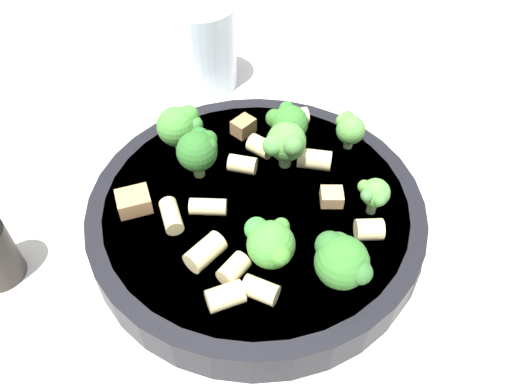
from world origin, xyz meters
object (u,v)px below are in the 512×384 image
(rigatoni_8, at_px, (261,146))
(rigatoni_10, at_px, (260,290))
(chicken_chunk_1, at_px, (134,201))
(rigatoni_3, at_px, (171,216))
(broccoli_floret_7, at_px, (180,125))
(rigatoni_1, at_px, (205,252))
(rigatoni_0, at_px, (314,159))
(chicken_chunk_2, at_px, (243,126))
(rigatoni_9, at_px, (208,207))
(broccoli_floret_5, at_px, (341,260))
(pasta_bowl, at_px, (256,211))
(rigatoni_5, at_px, (369,229))
(drinking_glass, at_px, (204,52))
(broccoli_floret_2, at_px, (270,243))
(broccoli_floret_0, at_px, (350,129))
(broccoli_floret_3, at_px, (288,122))
(rigatoni_6, at_px, (242,164))
(broccoli_floret_6, at_px, (198,149))
(broccoli_floret_4, at_px, (285,143))
(broccoli_floret_1, at_px, (374,193))
(rigatoni_7, at_px, (293,118))
(chicken_chunk_0, at_px, (332,197))
(rigatoni_4, at_px, (227,297))
(rigatoni_2, at_px, (234,269))

(rigatoni_8, distance_m, rigatoni_10, 0.14)
(chicken_chunk_1, bearing_deg, rigatoni_3, 167.15)
(broccoli_floret_7, xyz_separation_m, rigatoni_1, (-0.05, 0.11, -0.02))
(rigatoni_3, bearing_deg, rigatoni_0, -139.51)
(chicken_chunk_2, bearing_deg, rigatoni_9, 87.41)
(broccoli_floret_5, bearing_deg, rigatoni_10, 25.01)
(pasta_bowl, xyz_separation_m, rigatoni_5, (-0.09, 0.02, 0.02))
(pasta_bowl, height_order, rigatoni_5, rigatoni_5)
(broccoli_floret_5, height_order, rigatoni_5, broccoli_floret_5)
(rigatoni_1, bearing_deg, rigatoni_0, -119.38)
(drinking_glass, bearing_deg, rigatoni_5, 131.89)
(broccoli_floret_2, bearing_deg, broccoli_floret_0, -107.13)
(broccoli_floret_3, relative_size, rigatoni_6, 1.62)
(broccoli_floret_6, bearing_deg, drinking_glass, -74.63)
(broccoli_floret_0, relative_size, broccoli_floret_6, 0.74)
(rigatoni_3, xyz_separation_m, chicken_chunk_2, (-0.03, -0.12, 0.00))
(broccoli_floret_4, distance_m, rigatoni_3, 0.11)
(pasta_bowl, distance_m, broccoli_floret_2, 0.07)
(broccoli_floret_3, bearing_deg, chicken_chunk_1, 44.86)
(broccoli_floret_6, distance_m, rigatoni_10, 0.13)
(broccoli_floret_3, bearing_deg, rigatoni_0, 135.51)
(broccoli_floret_1, xyz_separation_m, drinking_glass, (0.19, -0.19, -0.02))
(chicken_chunk_1, bearing_deg, rigatoni_9, -172.80)
(broccoli_floret_3, bearing_deg, rigatoni_6, 55.87)
(drinking_glass, bearing_deg, broccoli_floret_5, 123.78)
(rigatoni_7, height_order, chicken_chunk_1, rigatoni_7)
(rigatoni_8, xyz_separation_m, chicken_chunk_0, (-0.07, 0.04, -0.00))
(broccoli_floret_0, xyz_separation_m, chicken_chunk_1, (0.16, 0.11, -0.01))
(broccoli_floret_0, height_order, broccoli_floret_7, broccoli_floret_7)
(broccoli_floret_6, relative_size, chicken_chunk_0, 2.46)
(rigatoni_4, distance_m, chicken_chunk_1, 0.12)
(rigatoni_8, bearing_deg, rigatoni_0, 172.08)
(rigatoni_8, bearing_deg, rigatoni_1, 82.70)
(rigatoni_9, relative_size, chicken_chunk_0, 1.62)
(broccoli_floret_2, bearing_deg, broccoli_floret_7, -46.66)
(broccoli_floret_7, bearing_deg, rigatoni_8, -175.38)
(rigatoni_9, height_order, chicken_chunk_0, rigatoni_9)
(broccoli_floret_7, bearing_deg, rigatoni_7, -150.22)
(broccoli_floret_4, relative_size, rigatoni_10, 1.76)
(pasta_bowl, height_order, rigatoni_3, rigatoni_3)
(rigatoni_6, bearing_deg, pasta_bowl, 120.93)
(chicken_chunk_1, relative_size, chicken_chunk_2, 1.31)
(rigatoni_9, relative_size, chicken_chunk_2, 1.46)
(broccoli_floret_7, height_order, rigatoni_4, broccoli_floret_7)
(broccoli_floret_6, xyz_separation_m, drinking_glass, (0.05, -0.17, -0.02))
(broccoli_floret_5, height_order, chicken_chunk_2, broccoli_floret_5)
(broccoli_floret_1, bearing_deg, rigatoni_6, -12.23)
(broccoli_floret_2, relative_size, rigatoni_0, 1.37)
(rigatoni_2, xyz_separation_m, chicken_chunk_0, (-0.06, -0.09, -0.00))
(chicken_chunk_0, bearing_deg, rigatoni_0, -62.49)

